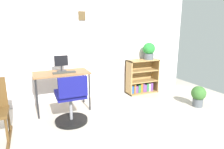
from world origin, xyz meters
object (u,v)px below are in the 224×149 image
Objects in this scene: desk at (62,76)px; office_chair at (71,103)px; potted_plant_on_shelf at (149,51)px; keyboard at (64,72)px; potted_plant_floor at (198,95)px; monitor at (61,63)px; bookshelf_low at (141,78)px.

office_chair is at bearing -86.91° from desk.
desk is 2.06m from potted_plant_on_shelf.
desk is 2.46× the size of keyboard.
desk is at bearing -173.12° from potted_plant_on_shelf.
office_chair reaches higher than potted_plant_floor.
potted_plant_floor is (2.40, -0.80, -0.50)m from keyboard.
desk is 3.34× the size of monitor.
keyboard is (0.02, -0.15, -0.14)m from monitor.
bookshelf_low is 1.31m from potted_plant_floor.
keyboard is 1.03× the size of potted_plant_on_shelf.
potted_plant_on_shelf reaches higher than bookshelf_low.
keyboard is at bearing -81.79° from monitor.
potted_plant_on_shelf is (0.15, -0.05, 0.65)m from bookshelf_low.
office_chair is at bearing -156.71° from potted_plant_on_shelf.
keyboard reaches higher than desk.
office_chair is 2.05m from bookshelf_low.
desk is at bearing -171.01° from bookshelf_low.
bookshelf_low reaches higher than potted_plant_floor.
potted_plant_on_shelf reaches higher than office_chair.
keyboard is 2.58m from potted_plant_floor.
monitor is 1.94m from bookshelf_low.
bookshelf_low reaches higher than desk.
potted_plant_on_shelf is (1.99, 0.85, 0.64)m from office_chair.
keyboard is 0.98× the size of potted_plant_floor.
bookshelf_low is at bearing 26.26° from office_chair.
desk reaches higher than potted_plant_floor.
monitor is at bearing 158.59° from potted_plant_floor.
desk is at bearing -105.58° from monitor.
bookshelf_low is at bearing 8.99° from desk.
potted_plant_floor is (0.56, -1.18, -0.11)m from bookshelf_low.
potted_plant_on_shelf is at bearing -19.59° from bookshelf_low.
monitor is (0.02, 0.06, 0.21)m from desk.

